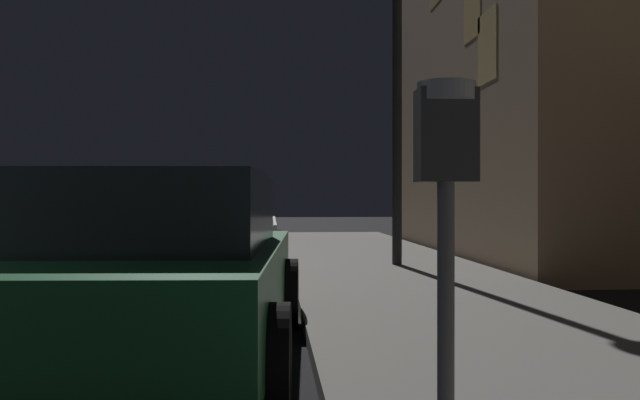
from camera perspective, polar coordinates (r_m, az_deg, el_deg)
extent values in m
cylinder|color=#59595B|center=(2.14, 11.33, -13.96)|extent=(0.06, 0.06, 1.15)
cube|color=#333333|center=(2.08, 11.34, 5.75)|extent=(0.19, 0.11, 0.30)
cylinder|color=#999EA5|center=(2.10, 11.34, 9.55)|extent=(0.19, 0.19, 0.06)
cube|color=black|center=(2.07, 9.83, 6.89)|extent=(0.01, 0.08, 0.11)
cube|color=#19592D|center=(5.01, -14.35, -7.62)|extent=(2.08, 4.28, 0.64)
cube|color=#1E2328|center=(4.86, -14.65, -1.00)|extent=(1.75, 2.34, 0.56)
cylinder|color=black|center=(6.53, -19.74, -7.93)|extent=(0.26, 0.67, 0.66)
cylinder|color=black|center=(6.20, -3.03, -8.36)|extent=(0.26, 0.67, 0.66)
cylinder|color=black|center=(3.66, -4.46, -14.36)|extent=(0.26, 0.67, 0.66)
cube|color=silver|center=(10.67, -9.00, -3.51)|extent=(1.85, 4.32, 0.64)
cube|color=#1E2328|center=(10.50, -9.07, -0.40)|extent=(1.63, 2.27, 0.56)
cylinder|color=black|center=(12.12, -12.91, -4.22)|extent=(0.22, 0.66, 0.66)
cylinder|color=black|center=(11.99, -4.03, -4.26)|extent=(0.22, 0.66, 0.66)
cylinder|color=black|center=(9.49, -15.30, -5.42)|extent=(0.22, 0.66, 0.66)
cylinder|color=black|center=(9.32, -3.91, -5.51)|extent=(0.22, 0.66, 0.66)
cylinder|color=black|center=(10.66, 6.99, 8.30)|extent=(0.16, 0.16, 5.23)
cube|color=#8C7259|center=(14.97, 24.76, 12.74)|extent=(7.04, 9.02, 9.04)
cube|color=#F2D17F|center=(12.15, 13.71, 16.70)|extent=(0.06, 0.90, 1.20)
cube|color=#F2D17F|center=(11.18, 14.99, 13.26)|extent=(0.06, 0.90, 1.20)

